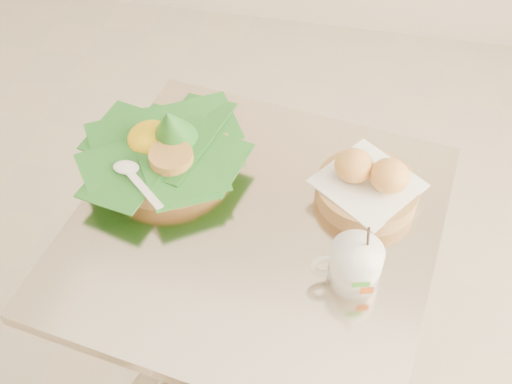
% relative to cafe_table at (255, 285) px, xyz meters
% --- Properties ---
extents(floor, '(3.60, 3.60, 0.00)m').
position_rel_cafe_table_xyz_m(floor, '(-0.16, 0.03, -0.53)').
color(floor, '#C0B19B').
rests_on(floor, ground).
extents(cafe_table, '(0.80, 0.80, 0.75)m').
position_rel_cafe_table_xyz_m(cafe_table, '(0.00, 0.00, 0.00)').
color(cafe_table, gray).
rests_on(cafe_table, floor).
extents(rice_basket, '(0.34, 0.34, 0.17)m').
position_rel_cafe_table_xyz_m(rice_basket, '(-0.22, 0.13, 0.27)').
color(rice_basket, tan).
rests_on(rice_basket, cafe_table).
extents(bread_basket, '(0.24, 0.24, 0.11)m').
position_rel_cafe_table_xyz_m(bread_basket, '(0.21, 0.11, 0.26)').
color(bread_basket, tan).
rests_on(bread_basket, cafe_table).
extents(coffee_mug, '(0.13, 0.10, 0.16)m').
position_rel_cafe_table_xyz_m(coffee_mug, '(0.20, -0.09, 0.26)').
color(coffee_mug, white).
rests_on(coffee_mug, cafe_table).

